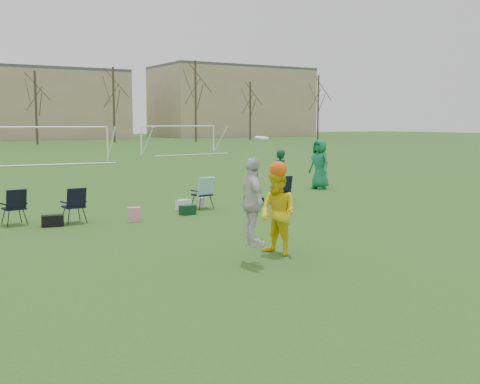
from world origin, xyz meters
TOP-DOWN VIEW (x-y plane):
  - ground at (0.00, 0.00)m, footprint 260.00×260.00m
  - fielder_green_far at (9.56, 10.85)m, footprint 0.75×1.06m
  - center_contest at (0.69, 1.32)m, footprint 1.62×1.46m
  - sideline_setup at (1.91, 7.87)m, footprint 9.02×1.88m
  - goal_mid at (4.00, 32.00)m, footprint 7.40×0.63m
  - goal_right at (16.00, 38.00)m, footprint 7.35×1.14m

SIDE VIEW (x-z plane):
  - ground at x=0.00m, z-range 0.00..0.00m
  - sideline_setup at x=1.91m, z-range -0.36..1.46m
  - fielder_green_far at x=9.56m, z-range 0.00..2.03m
  - center_contest at x=0.69m, z-range -0.20..2.25m
  - goal_mid at x=4.00m, z-range 0.69..3.15m
  - goal_right at x=16.00m, z-range 0.69..3.15m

